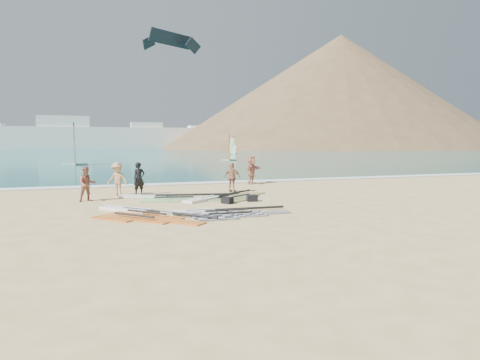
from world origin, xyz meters
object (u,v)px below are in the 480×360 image
object	(u,v)px
gear_bag_far	(227,200)
beachgoer_back	(232,177)
person_wetsuit	(139,179)
beachgoer_right	(252,170)
beachgoer_mid	(117,179)
beachgoer_left	(87,184)
rig_orange	(223,198)
rig_green	(165,197)
rig_red	(139,214)
rig_grey	(215,213)
gear_bag_near	(252,198)

from	to	relation	value
gear_bag_far	beachgoer_back	distance (m)	4.12
person_wetsuit	beachgoer_right	distance (m)	8.03
beachgoer_right	beachgoer_mid	bearing A→B (deg)	156.97
beachgoer_left	beachgoer_back	size ratio (longest dim) A/B	1.00
rig_orange	rig_green	bearing A→B (deg)	121.21
gear_bag_far	beachgoer_right	world-z (taller)	beachgoer_right
person_wetsuit	beachgoer_right	bearing A→B (deg)	2.71
gear_bag_far	beachgoer_left	bearing A→B (deg)	156.19
rig_green	rig_red	size ratio (longest dim) A/B	1.13
gear_bag_far	beachgoer_back	bearing A→B (deg)	69.72
gear_bag_far	rig_orange	bearing A→B (deg)	82.34
rig_green	rig_red	world-z (taller)	same
rig_grey	beachgoer_mid	xyz separation A→B (m)	(-3.43, 6.74, 0.81)
rig_grey	rig_green	xyz separation A→B (m)	(-1.26, 4.98, 0.00)
rig_grey	beachgoer_left	bearing A→B (deg)	134.94
rig_green	rig_orange	distance (m)	2.85
gear_bag_near	beachgoer_right	xyz separation A→B (m)	(2.55, 7.13, 0.77)
rig_grey	gear_bag_near	distance (m)	3.65
gear_bag_far	person_wetsuit	size ratio (longest dim) A/B	0.28
gear_bag_far	person_wetsuit	distance (m)	5.54
beachgoer_back	beachgoer_right	world-z (taller)	beachgoer_right
rig_grey	beachgoer_left	xyz separation A→B (m)	(-4.82, 5.10, 0.77)
beachgoer_left	beachgoer_mid	distance (m)	2.15
rig_red	beachgoer_left	world-z (taller)	beachgoer_left
person_wetsuit	beachgoer_back	bearing A→B (deg)	-25.02
rig_red	person_wetsuit	distance (m)	5.91
rig_grey	beachgoer_mid	world-z (taller)	beachgoer_mid
rig_green	gear_bag_far	xyz separation A→B (m)	(2.45, -2.53, 0.09)
person_wetsuit	rig_grey	bearing A→B (deg)	-91.14
rig_grey	beachgoer_right	bearing A→B (deg)	64.53
gear_bag_near	gear_bag_far	world-z (taller)	gear_bag_near
gear_bag_near	beachgoer_back	xyz separation A→B (m)	(0.14, 3.57, 0.66)
beachgoer_mid	rig_grey	bearing A→B (deg)	-32.21
rig_grey	beachgoer_right	size ratio (longest dim) A/B	2.71
beachgoer_right	gear_bag_far	bearing A→B (deg)	-160.49
rig_green	rig_red	distance (m)	4.45
rig_grey	rig_red	bearing A→B (deg)	165.53
beachgoer_back	beachgoer_left	bearing A→B (deg)	51.17
rig_grey	beachgoer_left	size ratio (longest dim) A/B	3.08
rig_red	rig_green	bearing A→B (deg)	115.33
rig_red	beachgoer_left	size ratio (longest dim) A/B	2.98
rig_grey	rig_green	size ratio (longest dim) A/B	0.91
rig_green	gear_bag_near	xyz separation A→B (m)	(3.72, -2.28, 0.10)
person_wetsuit	beachgoer_back	xyz separation A→B (m)	(4.95, -0.38, -0.04)
beachgoer_left	beachgoer_right	world-z (taller)	beachgoer_right
rig_red	gear_bag_near	world-z (taller)	gear_bag_near
gear_bag_near	beachgoer_right	size ratio (longest dim) A/B	0.26
rig_orange	beachgoer_right	distance (m)	7.00
beachgoer_back	beachgoer_right	xyz separation A→B (m)	(2.42, 3.56, 0.11)
gear_bag_near	gear_bag_far	distance (m)	1.30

